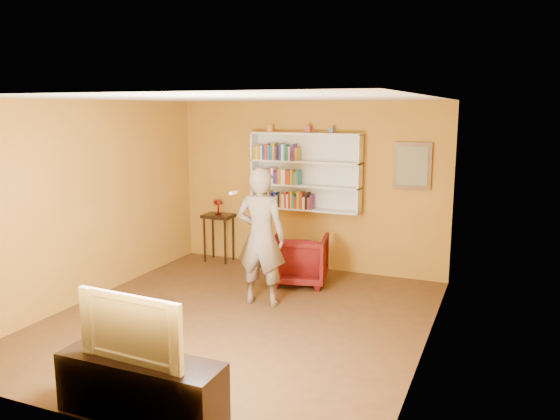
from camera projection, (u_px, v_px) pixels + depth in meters
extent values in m
cube|color=#472C16|center=(239.00, 324.00, 6.80)|extent=(5.30, 5.80, 0.12)
cube|color=#A56E1E|center=(309.00, 186.00, 8.83)|extent=(5.30, 0.04, 2.70)
cube|color=#A56E1E|center=(89.00, 269.00, 4.26)|extent=(5.30, 0.04, 2.70)
cube|color=#A56E1E|center=(89.00, 201.00, 7.41)|extent=(0.04, 5.80, 2.70)
cube|color=#A56E1E|center=(431.00, 229.00, 5.68)|extent=(0.04, 5.80, 2.70)
cube|color=silver|center=(236.00, 96.00, 6.29)|extent=(5.30, 5.80, 0.06)
cube|color=silver|center=(308.00, 171.00, 8.74)|extent=(1.80, 0.03, 1.20)
cube|color=silver|center=(255.00, 169.00, 8.97)|extent=(0.03, 0.28, 1.20)
cube|color=silver|center=(360.00, 174.00, 8.29)|extent=(0.03, 0.28, 1.20)
cube|color=silver|center=(305.00, 209.00, 8.74)|extent=(1.80, 0.28, 0.03)
cube|color=silver|center=(305.00, 185.00, 8.67)|extent=(1.80, 0.28, 0.03)
cube|color=silver|center=(305.00, 162.00, 8.60)|extent=(1.80, 0.28, 0.03)
cube|color=silver|center=(306.00, 134.00, 8.52)|extent=(1.80, 0.28, 0.03)
cube|color=#4D2266|center=(256.00, 199.00, 8.99)|extent=(0.04, 0.15, 0.20)
cube|color=gold|center=(259.00, 198.00, 8.97)|extent=(0.04, 0.16, 0.23)
cube|color=gold|center=(262.00, 198.00, 8.95)|extent=(0.04, 0.16, 0.25)
cube|color=black|center=(264.00, 199.00, 8.93)|extent=(0.02, 0.15, 0.23)
cube|color=teal|center=(266.00, 198.00, 8.93)|extent=(0.04, 0.18, 0.26)
cube|color=#9F381D|center=(268.00, 200.00, 8.91)|extent=(0.03, 0.16, 0.21)
cube|color=#A97C21|center=(270.00, 199.00, 8.89)|extent=(0.03, 0.15, 0.25)
cube|color=#222E9D|center=(272.00, 200.00, 8.88)|extent=(0.03, 0.16, 0.22)
cube|color=black|center=(274.00, 201.00, 8.88)|extent=(0.03, 0.18, 0.19)
cube|color=#222E9D|center=(276.00, 199.00, 8.86)|extent=(0.04, 0.17, 0.23)
cube|color=white|center=(278.00, 201.00, 8.85)|extent=(0.02, 0.18, 0.19)
cube|color=black|center=(280.00, 200.00, 8.82)|extent=(0.03, 0.14, 0.22)
cube|color=#A97C21|center=(282.00, 200.00, 8.81)|extent=(0.02, 0.16, 0.24)
cube|color=white|center=(285.00, 200.00, 8.80)|extent=(0.04, 0.17, 0.22)
cube|color=red|center=(287.00, 200.00, 8.77)|extent=(0.03, 0.14, 0.25)
cube|color=white|center=(289.00, 201.00, 8.76)|extent=(0.03, 0.15, 0.22)
cube|color=red|center=(291.00, 200.00, 8.75)|extent=(0.03, 0.16, 0.25)
cube|color=gold|center=(293.00, 200.00, 8.74)|extent=(0.03, 0.17, 0.26)
cube|color=teal|center=(295.00, 201.00, 8.74)|extent=(0.04, 0.17, 0.22)
cube|color=red|center=(297.00, 202.00, 8.73)|extent=(0.03, 0.18, 0.20)
cube|color=gold|center=(300.00, 200.00, 8.71)|extent=(0.04, 0.19, 0.27)
cube|color=#9F381D|center=(302.00, 200.00, 8.68)|extent=(0.04, 0.17, 0.27)
cube|color=white|center=(305.00, 203.00, 8.67)|extent=(0.04, 0.17, 0.19)
cube|color=black|center=(308.00, 201.00, 8.65)|extent=(0.04, 0.19, 0.26)
cube|color=red|center=(310.00, 203.00, 8.63)|extent=(0.04, 0.16, 0.19)
cube|color=#4D2266|center=(312.00, 202.00, 8.61)|extent=(0.03, 0.14, 0.24)
cube|color=#222E9D|center=(256.00, 176.00, 8.92)|extent=(0.02, 0.16, 0.22)
cube|color=#1B7B4B|center=(257.00, 176.00, 8.91)|extent=(0.02, 0.16, 0.20)
cube|color=white|center=(259.00, 175.00, 8.89)|extent=(0.04, 0.15, 0.25)
cube|color=#1B7B4B|center=(262.00, 176.00, 8.89)|extent=(0.04, 0.19, 0.22)
cube|color=black|center=(264.00, 176.00, 8.86)|extent=(0.03, 0.15, 0.23)
cube|color=black|center=(265.00, 176.00, 8.85)|extent=(0.03, 0.15, 0.22)
cube|color=#9F381D|center=(268.00, 176.00, 8.85)|extent=(0.03, 0.18, 0.22)
cube|color=#1B7B4B|center=(269.00, 175.00, 8.84)|extent=(0.03, 0.18, 0.25)
cube|color=red|center=(271.00, 175.00, 8.81)|extent=(0.04, 0.15, 0.26)
cube|color=white|center=(274.00, 175.00, 8.81)|extent=(0.03, 0.19, 0.26)
cube|color=#4D2266|center=(275.00, 177.00, 8.79)|extent=(0.03, 0.15, 0.20)
cube|color=#222E9D|center=(278.00, 178.00, 8.78)|extent=(0.03, 0.17, 0.19)
cube|color=#9F381D|center=(279.00, 176.00, 8.75)|extent=(0.03, 0.14, 0.24)
cube|color=#A97C21|center=(281.00, 176.00, 8.76)|extent=(0.03, 0.18, 0.25)
cube|color=white|center=(283.00, 176.00, 8.73)|extent=(0.02, 0.15, 0.25)
cube|color=white|center=(285.00, 177.00, 8.72)|extent=(0.04, 0.15, 0.23)
cube|color=#9F381D|center=(288.00, 177.00, 8.70)|extent=(0.03, 0.15, 0.23)
cube|color=#9F381D|center=(290.00, 177.00, 8.69)|extent=(0.04, 0.16, 0.22)
cube|color=#A97C21|center=(293.00, 177.00, 8.66)|extent=(0.04, 0.14, 0.24)
cube|color=teal|center=(295.00, 178.00, 8.65)|extent=(0.03, 0.15, 0.20)
cube|color=#A97C21|center=(297.00, 178.00, 8.64)|extent=(0.02, 0.15, 0.21)
cube|color=teal|center=(299.00, 177.00, 8.64)|extent=(0.03, 0.17, 0.24)
cube|color=#A97C21|center=(256.00, 153.00, 8.85)|extent=(0.04, 0.17, 0.20)
cube|color=gold|center=(259.00, 152.00, 8.83)|extent=(0.04, 0.15, 0.22)
cube|color=#A97C21|center=(261.00, 152.00, 8.82)|extent=(0.03, 0.18, 0.22)
cube|color=white|center=(263.00, 152.00, 8.81)|extent=(0.02, 0.17, 0.22)
cube|color=#222E9D|center=(265.00, 153.00, 8.78)|extent=(0.04, 0.14, 0.22)
cube|color=red|center=(268.00, 152.00, 8.76)|extent=(0.04, 0.15, 0.26)
cube|color=teal|center=(270.00, 152.00, 8.76)|extent=(0.03, 0.19, 0.24)
cube|color=#222E9D|center=(272.00, 153.00, 8.76)|extent=(0.02, 0.19, 0.22)
cube|color=#1B7B4B|center=(273.00, 152.00, 8.74)|extent=(0.02, 0.18, 0.25)
cube|color=#A97C21|center=(275.00, 152.00, 8.72)|extent=(0.04, 0.17, 0.26)
cube|color=#4D2266|center=(277.00, 153.00, 8.70)|extent=(0.02, 0.14, 0.23)
cube|color=black|center=(279.00, 153.00, 8.69)|extent=(0.03, 0.16, 0.24)
cube|color=#222E9D|center=(282.00, 152.00, 8.68)|extent=(0.04, 0.18, 0.26)
cube|color=white|center=(284.00, 152.00, 8.65)|extent=(0.04, 0.15, 0.25)
cube|color=teal|center=(286.00, 152.00, 8.64)|extent=(0.03, 0.15, 0.25)
cube|color=#1B7B4B|center=(288.00, 153.00, 8.63)|extent=(0.03, 0.15, 0.23)
cube|color=white|center=(291.00, 153.00, 8.62)|extent=(0.02, 0.17, 0.22)
cube|color=#4D2266|center=(293.00, 154.00, 8.60)|extent=(0.04, 0.15, 0.21)
cube|color=#4D2266|center=(295.00, 152.00, 8.58)|extent=(0.03, 0.15, 0.27)
cube|color=#A97C21|center=(298.00, 154.00, 8.58)|extent=(0.03, 0.18, 0.21)
cube|color=#C58238|center=(270.00, 129.00, 8.74)|extent=(0.08, 0.08, 0.10)
cube|color=#A23641|center=(308.00, 129.00, 8.49)|extent=(0.08, 0.08, 0.11)
cube|color=#41566D|center=(331.00, 130.00, 8.35)|extent=(0.07, 0.07, 0.09)
cube|color=#583819|center=(413.00, 166.00, 8.07)|extent=(0.55, 0.04, 0.70)
cube|color=gray|center=(412.00, 166.00, 8.05)|extent=(0.45, 0.02, 0.58)
cylinder|color=black|center=(204.00, 240.00, 9.29)|extent=(0.04, 0.04, 0.76)
cylinder|color=black|center=(225.00, 242.00, 9.14)|extent=(0.04, 0.04, 0.76)
cylinder|color=black|center=(213.00, 236.00, 9.55)|extent=(0.04, 0.04, 0.76)
cylinder|color=black|center=(233.00, 238.00, 9.40)|extent=(0.04, 0.04, 0.76)
cube|color=black|center=(218.00, 216.00, 9.27)|extent=(0.50, 0.38, 0.05)
cylinder|color=maroon|center=(218.00, 214.00, 9.26)|extent=(0.11, 0.11, 0.02)
cylinder|color=maroon|center=(218.00, 209.00, 9.25)|extent=(0.03, 0.03, 0.14)
ellipsoid|color=maroon|center=(218.00, 202.00, 9.23)|extent=(0.15, 0.15, 0.10)
cylinder|color=beige|center=(222.00, 203.00, 9.20)|extent=(0.01, 0.01, 0.11)
cylinder|color=beige|center=(222.00, 203.00, 9.25)|extent=(0.01, 0.01, 0.11)
cylinder|color=beige|center=(221.00, 202.00, 9.29)|extent=(0.01, 0.01, 0.11)
cylinder|color=beige|center=(219.00, 202.00, 9.30)|extent=(0.01, 0.01, 0.11)
cylinder|color=beige|center=(216.00, 202.00, 9.29)|extent=(0.01, 0.01, 0.11)
cylinder|color=beige|center=(214.00, 202.00, 9.26)|extent=(0.01, 0.01, 0.11)
cylinder|color=beige|center=(214.00, 203.00, 9.21)|extent=(0.01, 0.01, 0.11)
cylinder|color=beige|center=(215.00, 203.00, 9.17)|extent=(0.01, 0.01, 0.11)
cylinder|color=beige|center=(217.00, 203.00, 9.16)|extent=(0.01, 0.01, 0.11)
cylinder|color=beige|center=(220.00, 203.00, 9.17)|extent=(0.01, 0.01, 0.11)
imported|color=#400408|center=(300.00, 259.00, 8.13)|extent=(0.95, 0.96, 0.74)
imported|color=#67584B|center=(261.00, 237.00, 7.17)|extent=(0.71, 0.51, 1.85)
cube|color=white|center=(233.00, 193.00, 6.98)|extent=(0.04, 0.15, 0.04)
cube|color=black|center=(141.00, 387.00, 4.62)|extent=(1.47, 0.44, 0.52)
imported|color=black|center=(138.00, 325.00, 4.52)|extent=(1.03, 0.19, 0.59)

